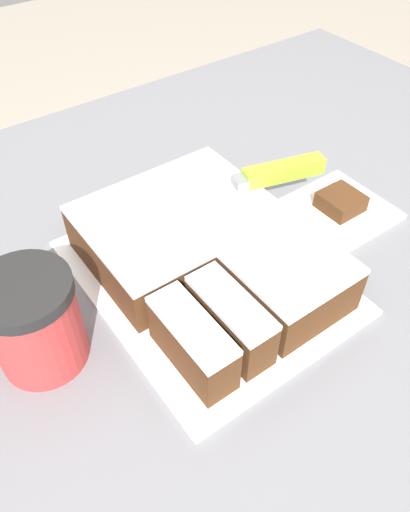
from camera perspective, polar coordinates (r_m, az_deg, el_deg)
The scene contains 7 objects.
countertop at distance 1.01m, azimuth 2.24°, elevation -22.02°, with size 1.40×1.10×0.92m.
cake_board at distance 0.63m, azimuth 0.00°, elevation -2.32°, with size 0.27×0.34×0.01m.
cake at distance 0.61m, azimuth 0.01°, elevation 0.41°, with size 0.23×0.30×0.07m.
knife at distance 0.66m, azimuth 6.23°, elevation 8.89°, with size 0.32×0.11×0.02m.
coffee_cup at distance 0.54m, azimuth -18.92°, elevation -7.16°, with size 0.10×0.10×0.11m.
paper_napkin at distance 0.75m, azimuth 15.05°, elevation 5.13°, with size 0.14×0.14×0.01m.
brownie at distance 0.74m, azimuth 15.26°, elevation 6.01°, with size 0.05×0.05×0.02m.
Camera 1 is at (-0.26, -0.30, 1.39)m, focal length 35.00 mm.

